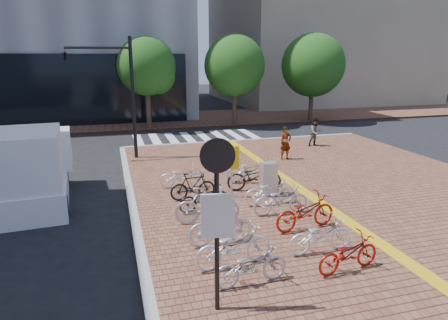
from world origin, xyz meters
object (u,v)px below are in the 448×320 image
object	(u,v)px
bike_0	(251,265)
pedestrian_a	(286,143)
bike_1	(234,246)
bike_12	(254,177)
bike_9	(305,212)
yellow_sign	(232,162)
bike_13	(251,170)
traffic_light_pole	(102,76)
utility_box	(268,179)
bike_6	(182,176)
bike_11	(270,191)
bike_3	(207,206)
bike_7	(348,253)
notice_sign	(217,206)
bike_10	(281,199)
bike_2	(220,226)
box_truck	(35,169)
bike_4	(204,197)
bike_5	(193,186)
pedestrian_b	(315,132)
bike_8	(320,235)

from	to	relation	value
bike_0	pedestrian_a	xyz separation A→B (m)	(5.14, 9.55, 0.33)
bike_1	bike_12	size ratio (longest dim) A/B	0.96
bike_9	yellow_sign	distance (m)	3.34
bike_9	bike_13	world-z (taller)	bike_9
traffic_light_pole	utility_box	bearing A→B (deg)	-51.53
bike_6	bike_11	distance (m)	3.49
bike_3	bike_7	distance (m)	4.18
bike_1	notice_sign	distance (m)	2.36
bike_7	bike_10	bearing A→B (deg)	-7.09
bike_2	box_truck	world-z (taller)	box_truck
bike_2	bike_4	distance (m)	2.35
bike_7	notice_sign	bearing A→B (deg)	91.99
bike_4	bike_11	world-z (taller)	bike_11
pedestrian_a	bike_9	bearing A→B (deg)	-115.90
bike_5	box_truck	xyz separation A→B (m)	(-5.04, 1.42, 0.62)
pedestrian_b	pedestrian_a	bearing A→B (deg)	-148.97
bike_12	box_truck	distance (m)	7.45
bike_9	bike_11	xyz separation A→B (m)	(-0.22, 2.03, -0.04)
notice_sign	bike_13	bearing A→B (deg)	65.74
pedestrian_a	bike_4	bearing A→B (deg)	-139.82
bike_3	bike_6	distance (m)	3.47
bike_7	bike_11	bearing A→B (deg)	-7.24
bike_3	bike_9	xyz separation A→B (m)	(2.55, -1.07, -0.06)
bike_5	bike_8	world-z (taller)	bike_5
bike_5	bike_6	size ratio (longest dim) A/B	0.94
bike_11	pedestrian_a	size ratio (longest dim) A/B	1.12
bike_12	bike_2	bearing A→B (deg)	158.69
bike_8	bike_11	xyz separation A→B (m)	(0.07, 3.40, 0.00)
box_truck	bike_3	bearing A→B (deg)	-35.14
bike_4	bike_10	bearing A→B (deg)	-122.65
bike_3	yellow_sign	distance (m)	2.47
bike_2	bike_9	size ratio (longest dim) A/B	0.90
bike_0	bike_9	distance (m)	3.29
bike_4	bike_13	world-z (taller)	bike_13
bike_3	box_truck	xyz separation A→B (m)	(-5.01, 3.53, 0.53)
bike_9	pedestrian_b	bearing A→B (deg)	-38.94
bike_7	notice_sign	world-z (taller)	notice_sign
bike_12	box_truck	xyz separation A→B (m)	(-7.34, 1.12, 0.57)
bike_11	bike_12	bearing A→B (deg)	-0.32
bike_9	pedestrian_a	size ratio (longest dim) A/B	1.23
bike_13	box_truck	distance (m)	7.55
utility_box	yellow_sign	size ratio (longest dim) A/B	0.66
bike_2	bike_13	distance (m)	5.25
bike_2	traffic_light_pole	xyz separation A→B (m)	(-2.72, 9.87, 3.32)
utility_box	bike_8	bearing A→B (deg)	-94.88
bike_10	notice_sign	bearing A→B (deg)	142.69
bike_5	bike_9	world-z (taller)	bike_9
bike_13	pedestrian_a	world-z (taller)	pedestrian_a
notice_sign	traffic_light_pole	size ratio (longest dim) A/B	0.60
notice_sign	box_truck	distance (m)	8.70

